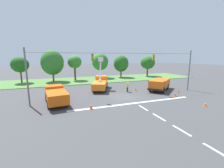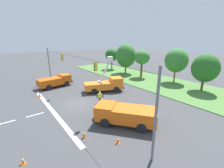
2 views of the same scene
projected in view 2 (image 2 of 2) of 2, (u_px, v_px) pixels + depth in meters
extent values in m
plane|color=#424244|center=(78.00, 103.00, 21.27)|extent=(200.00, 200.00, 0.00)
cube|color=#517F3D|center=(157.00, 82.00, 31.65)|extent=(56.00, 12.00, 0.10)
cube|color=silver|center=(52.00, 110.00, 19.19)|extent=(17.60, 0.50, 0.01)
cube|color=silver|center=(35.00, 115.00, 18.03)|extent=(0.20, 2.00, 0.01)
cube|color=silver|center=(5.00, 123.00, 16.30)|extent=(0.20, 2.00, 0.01)
cylinder|color=slate|center=(49.00, 66.00, 30.17)|extent=(0.20, 0.20, 7.20)
cylinder|color=slate|center=(156.00, 117.00, 10.30)|extent=(0.20, 0.20, 7.20)
cylinder|color=black|center=(75.00, 57.00, 19.38)|extent=(26.00, 0.03, 0.03)
cylinder|color=black|center=(62.00, 54.00, 23.10)|extent=(0.02, 0.02, 0.10)
cube|color=gold|center=(62.00, 58.00, 23.25)|extent=(0.32, 0.28, 0.96)
cylinder|color=black|center=(61.00, 56.00, 23.06)|extent=(0.16, 0.05, 0.16)
cylinder|color=green|center=(61.00, 58.00, 23.15)|extent=(0.16, 0.05, 0.16)
cylinder|color=black|center=(61.00, 60.00, 23.25)|extent=(0.16, 0.05, 0.16)
cylinder|color=black|center=(95.00, 61.00, 15.46)|extent=(0.02, 0.02, 0.10)
cube|color=gold|center=(95.00, 66.00, 15.61)|extent=(0.32, 0.28, 0.96)
cylinder|color=green|center=(94.00, 64.00, 15.43)|extent=(0.16, 0.05, 0.16)
cylinder|color=black|center=(94.00, 67.00, 15.52)|extent=(0.16, 0.05, 0.16)
cylinder|color=black|center=(94.00, 70.00, 15.61)|extent=(0.16, 0.05, 0.16)
cylinder|color=brown|center=(112.00, 65.00, 45.11)|extent=(0.34, 0.34, 2.66)
ellipsoid|color=#235B1E|center=(112.00, 55.00, 44.27)|extent=(3.79, 3.92, 3.57)
cylinder|color=brown|center=(126.00, 69.00, 39.44)|extent=(0.38, 0.38, 2.43)
ellipsoid|color=#33752D|center=(126.00, 56.00, 38.45)|extent=(5.28, 5.03, 5.93)
cylinder|color=brown|center=(141.00, 70.00, 35.49)|extent=(0.47, 0.47, 3.27)
ellipsoid|color=#387F33|center=(142.00, 57.00, 34.60)|extent=(3.47, 3.55, 3.26)
cylinder|color=brown|center=(174.00, 76.00, 31.17)|extent=(0.28, 0.28, 2.67)
ellipsoid|color=#387F33|center=(176.00, 61.00, 30.23)|extent=(4.58, 4.38, 4.79)
cylinder|color=brown|center=(202.00, 85.00, 26.02)|extent=(0.38, 0.38, 2.21)
ellipsoid|color=#286623|center=(205.00, 68.00, 25.16)|extent=(4.37, 4.04, 4.73)
cube|color=orange|center=(98.00, 86.00, 25.69)|extent=(3.84, 5.07, 1.12)
cube|color=orange|center=(116.00, 83.00, 26.36)|extent=(2.76, 2.63, 1.85)
cube|color=#1E2838|center=(120.00, 81.00, 26.43)|extent=(1.82, 0.83, 0.83)
cube|color=black|center=(122.00, 86.00, 26.83)|extent=(2.16, 1.02, 0.30)
cylinder|color=black|center=(113.00, 86.00, 27.53)|extent=(0.64, 1.03, 1.00)
cylinder|color=black|center=(116.00, 89.00, 25.59)|extent=(0.64, 1.03, 1.00)
cylinder|color=black|center=(93.00, 88.00, 26.62)|extent=(0.64, 1.03, 1.00)
cylinder|color=black|center=(94.00, 91.00, 24.68)|extent=(0.64, 1.03, 1.00)
cylinder|color=silver|center=(100.00, 82.00, 25.55)|extent=(0.60, 0.60, 0.36)
cube|color=white|center=(105.00, 72.00, 25.29)|extent=(1.01, 1.98, 3.84)
cube|color=white|center=(110.00, 59.00, 24.90)|extent=(1.14, 1.08, 0.80)
cube|color=#D6560F|center=(50.00, 82.00, 27.77)|extent=(2.84, 4.40, 1.28)
cube|color=#D6560F|center=(65.00, 78.00, 29.69)|extent=(2.47, 2.03, 1.59)
cube|color=#1E2838|center=(68.00, 76.00, 30.03)|extent=(2.01, 0.33, 0.72)
cube|color=black|center=(69.00, 81.00, 30.52)|extent=(2.38, 0.44, 0.30)
cylinder|color=black|center=(62.00, 81.00, 30.52)|extent=(0.39, 1.03, 1.00)
cylinder|color=black|center=(67.00, 84.00, 29.01)|extent=(0.39, 1.03, 1.00)
cylinder|color=black|center=(44.00, 85.00, 28.22)|extent=(0.39, 1.03, 1.00)
cylinder|color=black|center=(49.00, 87.00, 26.71)|extent=(0.39, 1.03, 1.00)
cube|color=orange|center=(135.00, 115.00, 15.55)|extent=(5.01, 4.71, 1.39)
cube|color=orange|center=(106.00, 111.00, 16.28)|extent=(2.98, 3.05, 1.55)
cube|color=#1E2838|center=(100.00, 108.00, 16.36)|extent=(1.40, 1.72, 0.70)
cube|color=black|center=(97.00, 115.00, 16.70)|extent=(1.68, 2.05, 0.30)
cylinder|color=black|center=(105.00, 123.00, 15.38)|extent=(0.96, 0.84, 1.00)
cylinder|color=black|center=(111.00, 113.00, 17.51)|extent=(0.96, 0.84, 1.00)
cylinder|color=black|center=(141.00, 128.00, 14.50)|extent=(0.96, 0.84, 1.00)
cylinder|color=black|center=(143.00, 117.00, 16.63)|extent=(0.96, 0.84, 1.00)
cylinder|color=#383842|center=(99.00, 100.00, 21.20)|extent=(0.18, 0.18, 0.85)
cylinder|color=#383842|center=(101.00, 101.00, 21.14)|extent=(0.18, 0.18, 0.85)
cube|color=#D8EA26|center=(100.00, 96.00, 20.96)|extent=(0.47, 0.42, 0.60)
cube|color=silver|center=(100.00, 96.00, 20.96)|extent=(0.39, 0.30, 0.62)
cylinder|color=#D8EA26|center=(98.00, 95.00, 21.03)|extent=(0.11, 0.11, 0.55)
cylinder|color=#D8EA26|center=(102.00, 96.00, 20.87)|extent=(0.11, 0.11, 0.55)
sphere|color=tan|center=(100.00, 93.00, 20.84)|extent=(0.22, 0.22, 0.22)
sphere|color=white|center=(100.00, 92.00, 20.82)|extent=(0.26, 0.26, 0.26)
cube|color=orange|center=(23.00, 163.00, 10.96)|extent=(0.36, 0.36, 0.03)
cone|color=orange|center=(23.00, 160.00, 10.86)|extent=(0.24, 0.24, 0.60)
cylinder|color=white|center=(22.00, 160.00, 10.86)|extent=(0.15, 0.15, 0.11)
cube|color=orange|center=(118.00, 143.00, 13.14)|extent=(0.36, 0.36, 0.03)
cone|color=orange|center=(118.00, 140.00, 13.04)|extent=(0.27, 0.27, 0.66)
cylinder|color=white|center=(118.00, 139.00, 13.03)|extent=(0.16, 0.16, 0.12)
cube|color=orange|center=(91.00, 82.00, 31.65)|extent=(0.36, 0.36, 0.03)
cone|color=orange|center=(91.00, 81.00, 31.56)|extent=(0.26, 0.26, 0.64)
cylinder|color=white|center=(91.00, 81.00, 31.55)|extent=(0.16, 0.16, 0.11)
cube|color=orange|center=(109.00, 107.00, 20.06)|extent=(0.36, 0.36, 0.03)
cone|color=orange|center=(109.00, 105.00, 19.95)|extent=(0.29, 0.29, 0.71)
cylinder|color=white|center=(109.00, 104.00, 19.94)|extent=(0.18, 0.18, 0.13)
cube|color=orange|center=(84.00, 137.00, 13.89)|extent=(0.36, 0.36, 0.03)
cone|color=orange|center=(84.00, 133.00, 13.77)|extent=(0.32, 0.32, 0.80)
cylinder|color=white|center=(84.00, 133.00, 13.76)|extent=(0.20, 0.20, 0.14)
cube|color=orange|center=(40.00, 97.00, 23.68)|extent=(0.36, 0.36, 0.03)
cone|color=orange|center=(39.00, 94.00, 23.57)|extent=(0.31, 0.31, 0.76)
cylinder|color=white|center=(39.00, 94.00, 23.56)|extent=(0.19, 0.19, 0.14)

